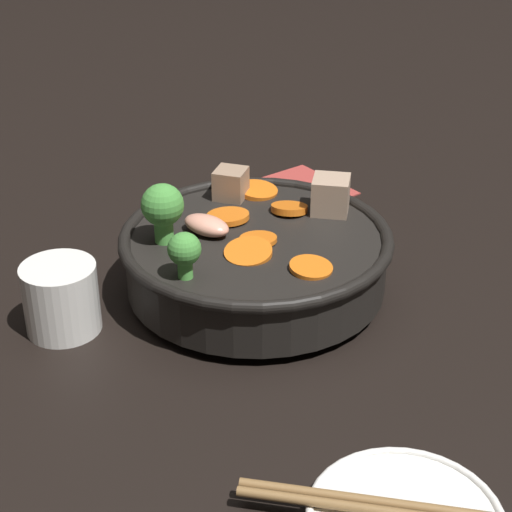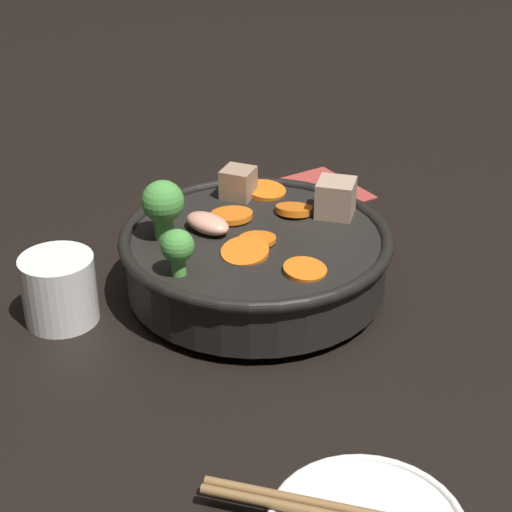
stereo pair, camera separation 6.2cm
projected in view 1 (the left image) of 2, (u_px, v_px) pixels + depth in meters
name	position (u px, v px, depth m)	size (l,w,h in m)	color
ground_plane	(256.00, 293.00, 0.84)	(3.00, 3.00, 0.00)	black
stirfry_bowl	(255.00, 254.00, 0.82)	(0.26, 0.26, 0.12)	black
tea_cup	(61.00, 297.00, 0.77)	(0.07, 0.07, 0.06)	white
napkin	(307.00, 186.00, 1.05)	(0.13, 0.11, 0.00)	#A33833
chopsticks_pair	(407.00, 510.00, 0.57)	(0.22, 0.09, 0.01)	olive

